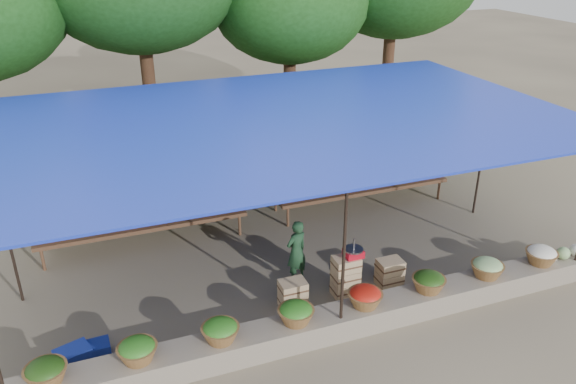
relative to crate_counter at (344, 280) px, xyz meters
name	(u,v)px	position (x,y,z in m)	size (l,w,h in m)	color
ground	(278,250)	(-0.57, 1.86, -0.31)	(60.00, 60.00, 0.00)	brown
stone_curb	(336,322)	(-0.57, -0.89, -0.11)	(10.60, 0.55, 0.40)	slate
stall_canopy	(276,124)	(-0.57, 1.93, 2.36)	(10.80, 6.60, 2.82)	black
produce_baskets	(331,305)	(-0.67, -0.89, 0.25)	(8.98, 0.58, 0.34)	brown
netting_backdrop	(234,143)	(-0.57, 5.01, 0.94)	(10.60, 0.06, 2.50)	#204719
fruit_table_left	(142,215)	(-3.06, 3.21, 0.30)	(4.21, 0.95, 0.93)	#48311D
fruit_table_right	(359,180)	(1.94, 3.21, 0.30)	(4.21, 0.95, 0.93)	#48311D
crate_counter	(344,280)	(0.00, 0.00, 0.00)	(2.35, 0.34, 0.77)	tan
weighing_scale	(353,252)	(0.16, 0.00, 0.54)	(0.34, 0.34, 0.36)	red
vendor_seated	(296,251)	(-0.62, 0.74, 0.31)	(0.45, 0.30, 1.23)	#1C3E24
customer_left	(113,202)	(-3.57, 3.64, 0.51)	(0.79, 0.62, 1.63)	slate
customer_mid	(330,168)	(1.42, 3.74, 0.48)	(1.02, 0.58, 1.57)	slate
customer_right	(352,158)	(2.24, 4.18, 0.47)	(0.92, 0.38, 1.56)	slate
blue_crate_front	(96,351)	(-4.24, -0.13, -0.18)	(0.44, 0.31, 0.26)	navy
blue_crate_back	(73,357)	(-4.56, -0.19, -0.16)	(0.50, 0.36, 0.30)	navy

